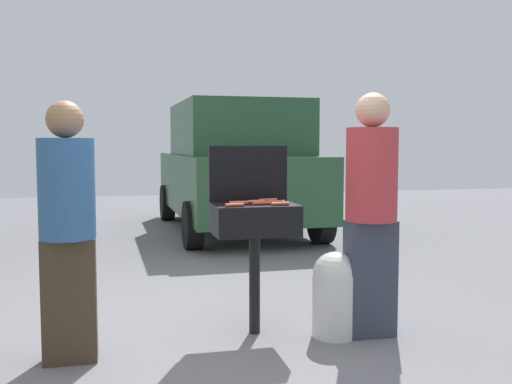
# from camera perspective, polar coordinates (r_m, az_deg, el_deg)

# --- Properties ---
(ground_plane) EXTENTS (24.00, 24.00, 0.00)m
(ground_plane) POSITION_cam_1_polar(r_m,az_deg,el_deg) (4.37, -2.51, -13.88)
(ground_plane) COLOR slate
(bbq_grill) EXTENTS (0.60, 0.44, 0.95)m
(bbq_grill) POSITION_cam_1_polar(r_m,az_deg,el_deg) (4.28, -0.14, -3.12)
(bbq_grill) COLOR black
(bbq_grill) RESTS_ON ground
(grill_lid_open) EXTENTS (0.60, 0.05, 0.42)m
(grill_lid_open) POSITION_cam_1_polar(r_m,az_deg,el_deg) (4.46, -0.77, 1.79)
(grill_lid_open) COLOR black
(grill_lid_open) RESTS_ON bbq_grill
(hot_dog_0) EXTENTS (0.13, 0.04, 0.03)m
(hot_dog_0) POSITION_cam_1_polar(r_m,az_deg,el_deg) (4.15, 2.34, -1.15)
(hot_dog_0) COLOR #B74C33
(hot_dog_0) RESTS_ON bbq_grill
(hot_dog_1) EXTENTS (0.13, 0.03, 0.03)m
(hot_dog_1) POSITION_cam_1_polar(r_m,az_deg,el_deg) (4.20, 0.54, -1.09)
(hot_dog_1) COLOR #B74C33
(hot_dog_1) RESTS_ON bbq_grill
(hot_dog_2) EXTENTS (0.13, 0.03, 0.03)m
(hot_dog_2) POSITION_cam_1_polar(r_m,az_deg,el_deg) (4.28, 1.94, -0.97)
(hot_dog_2) COLOR #B74C33
(hot_dog_2) RESTS_ON bbq_grill
(hot_dog_3) EXTENTS (0.13, 0.03, 0.03)m
(hot_dog_3) POSITION_cam_1_polar(r_m,az_deg,el_deg) (4.39, 1.05, -0.83)
(hot_dog_3) COLOR #AD4228
(hot_dog_3) RESTS_ON bbq_grill
(hot_dog_4) EXTENTS (0.13, 0.03, 0.03)m
(hot_dog_4) POSITION_cam_1_polar(r_m,az_deg,el_deg) (4.42, 1.21, -0.79)
(hot_dog_4) COLOR #C6593D
(hot_dog_4) RESTS_ON bbq_grill
(hot_dog_5) EXTENTS (0.13, 0.04, 0.03)m
(hot_dog_5) POSITION_cam_1_polar(r_m,az_deg,el_deg) (4.06, -2.08, -1.28)
(hot_dog_5) COLOR #AD4228
(hot_dog_5) RESTS_ON bbq_grill
(hot_dog_6) EXTENTS (0.13, 0.04, 0.03)m
(hot_dog_6) POSITION_cam_1_polar(r_m,az_deg,el_deg) (4.30, 0.01, -0.94)
(hot_dog_6) COLOR #C6593D
(hot_dog_6) RESTS_ON bbq_grill
(hot_dog_7) EXTENTS (0.13, 0.03, 0.03)m
(hot_dog_7) POSITION_cam_1_polar(r_m,az_deg,el_deg) (4.23, -1.71, -1.05)
(hot_dog_7) COLOR #C6593D
(hot_dog_7) RESTS_ON bbq_grill
(propane_tank) EXTENTS (0.32, 0.32, 0.62)m
(propane_tank) POSITION_cam_1_polar(r_m,az_deg,el_deg) (4.34, 7.60, -9.63)
(propane_tank) COLOR silver
(propane_tank) RESTS_ON ground
(person_left) EXTENTS (0.35, 0.35, 1.66)m
(person_left) POSITION_cam_1_polar(r_m,az_deg,el_deg) (3.89, -17.78, -2.78)
(person_left) COLOR #3F3323
(person_left) RESTS_ON ground
(person_right) EXTENTS (0.37, 0.37, 1.75)m
(person_right) POSITION_cam_1_polar(r_m,az_deg,el_deg) (4.29, 11.09, -1.30)
(person_right) COLOR #333847
(person_right) RESTS_ON ground
(parked_minivan) EXTENTS (2.13, 4.45, 2.02)m
(parked_minivan) POSITION_cam_1_polar(r_m,az_deg,el_deg) (9.36, -2.06, 2.46)
(parked_minivan) COLOR #234C2D
(parked_minivan) RESTS_ON ground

